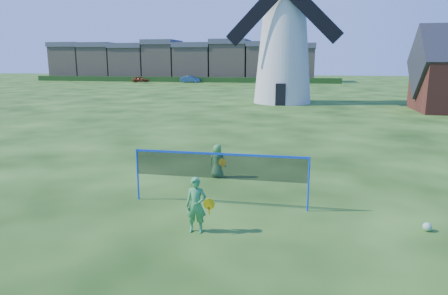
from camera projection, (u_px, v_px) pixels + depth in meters
name	position (u px, v px, depth m)	size (l,w,h in m)	color
ground	(214.00, 199.00, 12.21)	(220.00, 220.00, 0.00)	black
windmill	(284.00, 42.00, 38.97)	(10.83, 5.61, 16.25)	silver
badminton_net	(219.00, 167.00, 11.48)	(5.05, 0.05, 1.55)	blue
player_girl	(196.00, 205.00, 9.73)	(0.68, 0.38, 1.38)	#3B944C
player_boy	(217.00, 161.00, 14.38)	(0.67, 0.44, 1.20)	#489246
play_ball	(427.00, 227.00, 9.89)	(0.22, 0.22, 0.22)	green
terraced_houses	(178.00, 61.00, 85.03)	(56.33, 8.40, 8.35)	gray
hedge	(179.00, 79.00, 79.61)	(62.00, 0.80, 1.00)	#193814
car_left	(140.00, 79.00, 78.51)	(1.30, 3.24, 1.10)	maroon
car_right	(191.00, 79.00, 77.62)	(1.36, 3.91, 1.29)	navy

